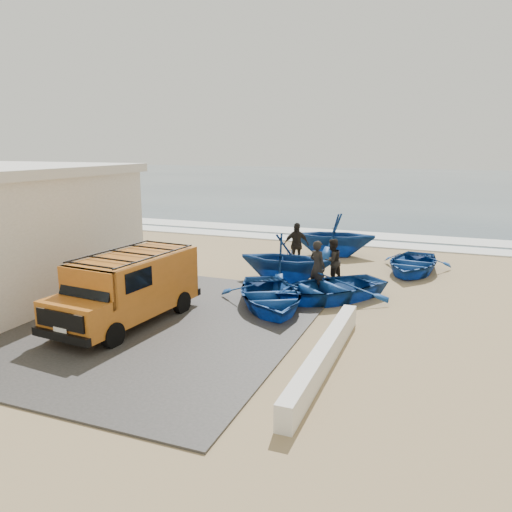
% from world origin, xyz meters
% --- Properties ---
extents(ground, '(160.00, 160.00, 0.00)m').
position_xyz_m(ground, '(0.00, 0.00, 0.00)').
color(ground, '#A0865C').
extents(slab, '(12.00, 10.00, 0.05)m').
position_xyz_m(slab, '(-2.00, -2.00, 0.03)').
color(slab, '#3F3C39').
rests_on(slab, ground).
extents(ocean, '(180.00, 88.00, 0.01)m').
position_xyz_m(ocean, '(0.00, 56.00, 0.00)').
color(ocean, '#385166').
rests_on(ocean, ground).
extents(surf_line, '(180.00, 1.60, 0.06)m').
position_xyz_m(surf_line, '(0.00, 12.00, 0.03)').
color(surf_line, white).
rests_on(surf_line, ground).
extents(surf_wash, '(180.00, 2.20, 0.04)m').
position_xyz_m(surf_wash, '(0.00, 14.50, 0.02)').
color(surf_wash, white).
rests_on(surf_wash, ground).
extents(parapet, '(0.35, 6.00, 0.55)m').
position_xyz_m(parapet, '(5.00, -3.00, 0.28)').
color(parapet, silver).
rests_on(parapet, ground).
extents(van, '(2.26, 4.84, 2.01)m').
position_xyz_m(van, '(-0.85, -2.18, 1.08)').
color(van, '#BB651C').
rests_on(van, ground).
extents(boat_near_left, '(4.43, 4.88, 0.83)m').
position_xyz_m(boat_near_left, '(2.42, 0.47, 0.41)').
color(boat_near_left, navy).
rests_on(boat_near_left, ground).
extents(boat_near_right, '(4.82, 4.92, 0.83)m').
position_xyz_m(boat_near_right, '(3.90, 1.97, 0.42)').
color(boat_near_right, navy).
rests_on(boat_near_right, ground).
extents(boat_mid_left, '(3.47, 3.00, 1.80)m').
position_xyz_m(boat_mid_left, '(1.90, 3.54, 0.90)').
color(boat_mid_left, navy).
rests_on(boat_mid_left, ground).
extents(boat_mid_right, '(3.07, 4.04, 0.78)m').
position_xyz_m(boat_mid_right, '(6.17, 6.67, 0.39)').
color(boat_mid_right, navy).
rests_on(boat_mid_right, ground).
extents(boat_far_left, '(4.27, 3.88, 1.95)m').
position_xyz_m(boat_far_left, '(2.54, 8.64, 0.98)').
color(boat_far_left, navy).
rests_on(boat_far_left, ground).
extents(fisherman_front, '(0.78, 0.69, 1.80)m').
position_xyz_m(fisherman_front, '(3.33, 2.75, 0.90)').
color(fisherman_front, black).
rests_on(fisherman_front, ground).
extents(fisherman_middle, '(0.95, 1.01, 1.65)m').
position_xyz_m(fisherman_middle, '(3.54, 4.07, 0.82)').
color(fisherman_middle, black).
rests_on(fisherman_middle, ground).
extents(fisherman_back, '(1.16, 0.97, 1.85)m').
position_xyz_m(fisherman_back, '(1.57, 6.02, 0.93)').
color(fisherman_back, black).
rests_on(fisherman_back, ground).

